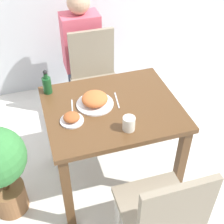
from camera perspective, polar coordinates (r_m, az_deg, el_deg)
ground_plane at (r=2.61m, az=0.00°, el=-11.57°), size 16.00×16.00×0.00m
dining_table at (r=2.17m, az=0.00°, el=-1.53°), size 0.90×0.74×0.73m
chair_near at (r=1.83m, az=9.29°, el=-17.83°), size 0.42×0.42×0.90m
chair_far at (r=2.78m, az=-3.01°, el=6.41°), size 0.42×0.42×0.90m
food_plate at (r=2.08m, az=-3.16°, el=2.20°), size 0.25×0.25×0.09m
side_plate at (r=1.97m, az=-7.39°, el=-1.16°), size 0.15×0.15×0.06m
drink_cup at (r=1.89m, az=3.10°, el=-2.12°), size 0.08×0.08×0.09m
sauce_bottle at (r=2.22m, az=-11.82°, el=4.99°), size 0.06×0.06×0.18m
fork_utensil at (r=2.08m, az=-7.26°, el=0.62°), size 0.04×0.19×0.00m
spoon_utensil at (r=2.14m, az=0.91°, el=2.17°), size 0.03×0.17×0.00m
person_figure at (r=3.00m, az=-5.51°, el=10.51°), size 0.34×0.22×1.17m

